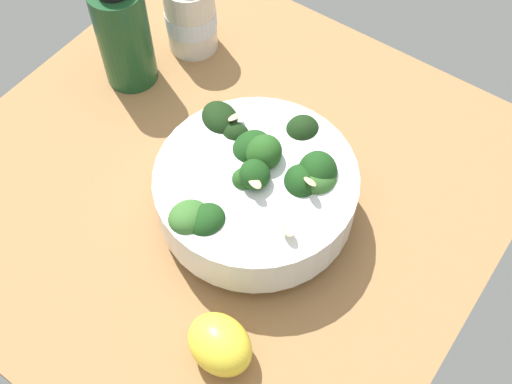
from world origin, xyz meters
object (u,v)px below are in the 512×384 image
lemon_wedge (220,344)px  bottle_tall (191,15)px  bowl_of_broccoli (257,186)px  bottle_short (124,34)px

lemon_wedge → bottle_tall: bottle_tall is taller
bowl_of_broccoli → bottle_short: bearing=73.6°
bottle_tall → bottle_short: bottle_short is taller
lemon_wedge → bottle_tall: size_ratio=0.60×
bowl_of_broccoli → bottle_short: bottle_short is taller
lemon_wedge → bottle_tall: bearing=42.2°
bowl_of_broccoli → lemon_wedge: (-14.61, -6.29, -2.26)cm
lemon_wedge → bottle_short: bottle_short is taller
lemon_wedge → bowl_of_broccoli: bearing=23.3°
bowl_of_broccoli → lemon_wedge: size_ratio=3.20×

